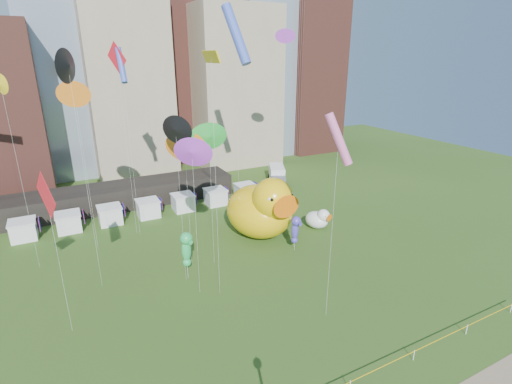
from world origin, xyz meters
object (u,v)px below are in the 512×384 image
big_duck (262,208)px  seahorse_green (186,247)px  small_duck (318,219)px  seahorse_purple (295,228)px  box_truck (277,175)px

big_duck → seahorse_green: (-11.09, -4.98, -0.15)m
small_duck → seahorse_green: bearing=172.0°
seahorse_green → seahorse_purple: size_ratio=1.19×
small_duck → box_truck: size_ratio=0.56×
big_duck → seahorse_green: size_ratio=2.13×
seahorse_purple → box_truck: size_ratio=0.60×
seahorse_purple → big_duck: bearing=103.6°
big_duck → seahorse_purple: size_ratio=2.53×
small_duck → seahorse_purple: bearing=-167.1°
big_duck → small_duck: 8.06m
seahorse_purple → seahorse_green: bearing=176.3°
big_duck → box_truck: big_duck is taller
big_duck → box_truck: 21.62m
small_duck → seahorse_green: size_ratio=0.78×
big_duck → box_truck: size_ratio=1.52×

